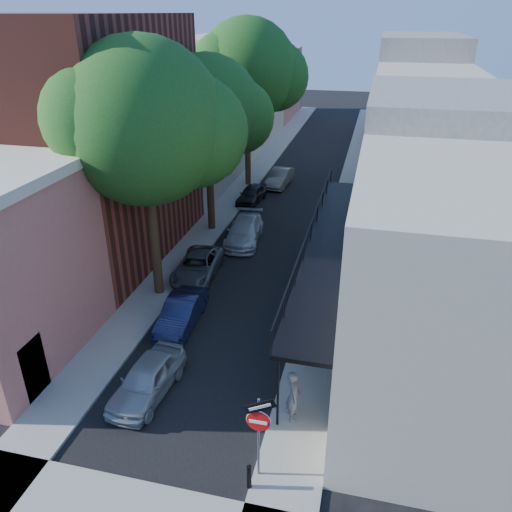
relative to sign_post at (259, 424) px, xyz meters
The scene contains 18 objects.
ground 3.88m from the sign_post, 162.90° to the right, with size 160.00×160.00×0.00m, color black.
road_surface 29.27m from the sign_post, 96.21° to the left, with size 6.00×64.00×0.01m, color black.
sidewalk_left 29.96m from the sign_post, 103.85° to the left, with size 2.00×64.00×0.12m, color gray.
sidewalk_right 29.11m from the sign_post, 88.34° to the left, with size 2.00×64.00×0.12m, color gray.
buildings_left 30.59m from the sign_post, 114.15° to the left, with size 10.10×59.10×12.00m.
buildings_right 29.20m from the sign_post, 78.44° to the left, with size 9.80×55.00×10.00m.
sign_post is the anchor object (origin of this frame).
bollard 1.60m from the sign_post, 108.56° to the right, with size 0.14×0.14×0.80m, color black.
oak_near 12.77m from the sign_post, 125.09° to the left, with size 7.48×6.80×11.42m.
oak_mid 19.14m from the sign_post, 110.86° to the left, with size 6.60×6.00×10.20m.
oak_far 27.80m from the sign_post, 103.91° to the left, with size 7.70×7.00×11.90m.
parked_car_a 5.39m from the sign_post, 151.11° to the left, with size 1.51×3.75×1.28m, color #8E979D.
parked_car_b 8.57m from the sign_post, 126.03° to the left, with size 1.30×3.72×1.22m, color #121A3B.
parked_car_c 12.59m from the sign_post, 117.42° to the left, with size 1.94×4.21×1.17m, color #54565B.
parked_car_d 16.47m from the sign_post, 106.13° to the left, with size 1.84×4.52×1.31m, color #BABABF.
parked_car_e 23.07m from the sign_post, 104.48° to the left, with size 1.40×3.49×1.19m, color black.
parked_car_f 26.86m from the sign_post, 99.79° to the left, with size 1.35×3.89×1.28m, color slate.
pedestrian 2.68m from the sign_post, 76.88° to the left, with size 0.68×0.44×1.86m, color slate.
Camera 1 is at (5.44, -8.85, 12.07)m, focal length 35.00 mm.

